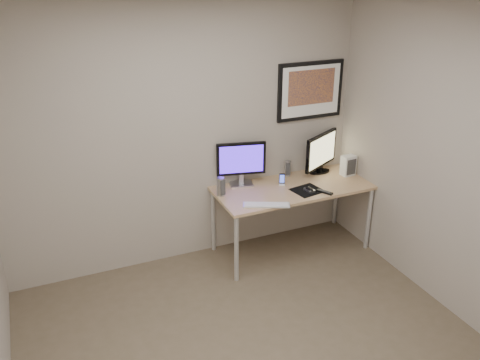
{
  "coord_description": "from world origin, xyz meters",
  "views": [
    {
      "loc": [
        -1.38,
        -2.77,
        2.87
      ],
      "look_at": [
        0.3,
        1.1,
        1.03
      ],
      "focal_mm": 38.0,
      "sensor_mm": 36.0,
      "label": 1
    }
  ],
  "objects": [
    {
      "name": "floor",
      "position": [
        0.0,
        0.0,
        0.0
      ],
      "size": [
        3.6,
        3.6,
        0.0
      ],
      "primitive_type": "plane",
      "color": "brown",
      "rests_on": "ground"
    },
    {
      "name": "room",
      "position": [
        0.0,
        0.45,
        1.64
      ],
      "size": [
        3.6,
        3.6,
        3.6
      ],
      "color": "white",
      "rests_on": "ground"
    },
    {
      "name": "desk",
      "position": [
        1.0,
        1.35,
        0.66
      ],
      "size": [
        1.6,
        0.7,
        0.73
      ],
      "color": "#986D49",
      "rests_on": "floor"
    },
    {
      "name": "framed_art",
      "position": [
        1.35,
        1.68,
        1.62
      ],
      "size": [
        0.75,
        0.04,
        0.6
      ],
      "color": "black",
      "rests_on": "room"
    },
    {
      "name": "monitor_large",
      "position": [
        0.54,
        1.61,
        0.98
      ],
      "size": [
        0.5,
        0.21,
        0.46
      ],
      "rotation": [
        0.0,
        0.0,
        -0.23
      ],
      "color": "#A6A7AB",
      "rests_on": "desk"
    },
    {
      "name": "monitor_tv",
      "position": [
        1.45,
        1.56,
        0.97
      ],
      "size": [
        0.51,
        0.29,
        0.44
      ],
      "rotation": [
        0.0,
        0.0,
        0.49
      ],
      "color": "black",
      "rests_on": "desk"
    },
    {
      "name": "speaker_left",
      "position": [
        0.25,
        1.45,
        0.82
      ],
      "size": [
        0.09,
        0.09,
        0.19
      ],
      "primitive_type": "cylinder",
      "rotation": [
        0.0,
        0.0,
        0.25
      ],
      "color": "#A6A7AB",
      "rests_on": "desk"
    },
    {
      "name": "speaker_right",
      "position": [
        1.09,
        1.63,
        0.81
      ],
      "size": [
        0.09,
        0.09,
        0.17
      ],
      "primitive_type": "cylinder",
      "rotation": [
        0.0,
        0.0,
        -0.41
      ],
      "color": "#A6A7AB",
      "rests_on": "desk"
    },
    {
      "name": "phone_dock",
      "position": [
        0.92,
        1.44,
        0.79
      ],
      "size": [
        0.08,
        0.08,
        0.13
      ],
      "primitive_type": "cube",
      "rotation": [
        0.0,
        0.0,
        -0.41
      ],
      "color": "black",
      "rests_on": "desk"
    },
    {
      "name": "keyboard",
      "position": [
        0.56,
        1.07,
        0.74
      ],
      "size": [
        0.45,
        0.29,
        0.02
      ],
      "primitive_type": "cube",
      "rotation": [
        0.0,
        0.0,
        -0.43
      ],
      "color": "silver",
      "rests_on": "desk"
    },
    {
      "name": "mousepad",
      "position": [
        1.09,
        1.21,
        0.73
      ],
      "size": [
        0.33,
        0.3,
        0.0
      ],
      "primitive_type": "cube",
      "rotation": [
        0.0,
        0.0,
        0.17
      ],
      "color": "black",
      "rests_on": "desk"
    },
    {
      "name": "mouse",
      "position": [
        1.1,
        1.19,
        0.75
      ],
      "size": [
        0.08,
        0.12,
        0.04
      ],
      "primitive_type": "ellipsoid",
      "rotation": [
        0.0,
        0.0,
        0.11
      ],
      "color": "black",
      "rests_on": "mousepad"
    },
    {
      "name": "remote",
      "position": [
        1.22,
        1.09,
        0.74
      ],
      "size": [
        0.12,
        0.17,
        0.02
      ],
      "primitive_type": "cube",
      "rotation": [
        0.0,
        0.0,
        0.48
      ],
      "color": "black",
      "rests_on": "desk"
    },
    {
      "name": "fan_unit",
      "position": [
        1.69,
        1.39,
        0.84
      ],
      "size": [
        0.15,
        0.12,
        0.22
      ],
      "primitive_type": "cube",
      "rotation": [
        0.0,
        0.0,
        0.09
      ],
      "color": "silver",
      "rests_on": "desk"
    }
  ]
}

